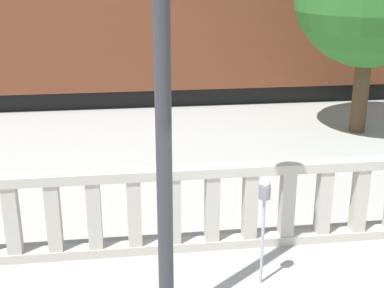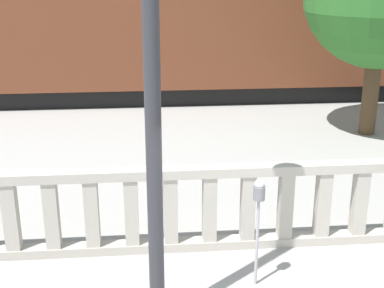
# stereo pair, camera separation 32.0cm
# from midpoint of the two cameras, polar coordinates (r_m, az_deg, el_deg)

# --- Properties ---
(balustrade) EXTENTS (16.67, 0.24, 1.31)m
(balustrade) POSITION_cam_midpoint_polar(r_m,az_deg,el_deg) (8.04, 5.05, -6.59)
(balustrade) COLOR #ADA599
(balustrade) RESTS_ON ground
(parking_meter) EXTENTS (0.15, 0.15, 1.52)m
(parking_meter) POSITION_cam_midpoint_polar(r_m,az_deg,el_deg) (6.90, 6.39, -6.17)
(parking_meter) COLOR #99999E
(parking_meter) RESTS_ON ground
(train_near) EXTENTS (18.90, 2.62, 3.91)m
(train_near) POSITION_cam_midpoint_polar(r_m,az_deg,el_deg) (17.05, 2.42, 10.81)
(train_near) COLOR black
(train_near) RESTS_ON ground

